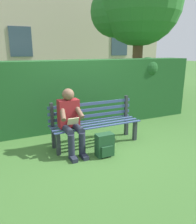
% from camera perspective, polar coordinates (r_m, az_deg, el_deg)
% --- Properties ---
extents(ground, '(60.00, 60.00, 0.00)m').
position_cam_1_polar(ground, '(4.58, -0.54, -8.08)').
color(ground, '#3D6B2D').
extents(park_bench, '(1.80, 0.50, 0.89)m').
position_cam_1_polar(park_bench, '(4.48, -0.95, -2.47)').
color(park_bench, '#2D3338').
rests_on(park_bench, ground).
extents(person_seated, '(0.44, 0.73, 1.17)m').
position_cam_1_polar(person_seated, '(4.09, -7.02, -1.87)').
color(person_seated, maroon).
rests_on(person_seated, ground).
extents(hedge_backdrop, '(5.84, 0.70, 1.66)m').
position_cam_1_polar(hedge_backdrop, '(5.55, -2.81, 5.15)').
color(hedge_backdrop, '#1E5123').
rests_on(hedge_backdrop, ground).
extents(tree, '(2.69, 2.56, 4.51)m').
position_cam_1_polar(tree, '(7.60, 9.58, 25.44)').
color(tree, brown).
rests_on(tree, ground).
extents(building_facade, '(9.42, 2.86, 7.75)m').
position_cam_1_polar(building_facade, '(12.19, -8.67, 25.06)').
color(building_facade, '#BCAD93').
rests_on(building_facade, ground).
extents(backpack, '(0.31, 0.25, 0.42)m').
position_cam_1_polar(backpack, '(4.01, 1.72, -8.48)').
color(backpack, '#1E4728').
rests_on(backpack, ground).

